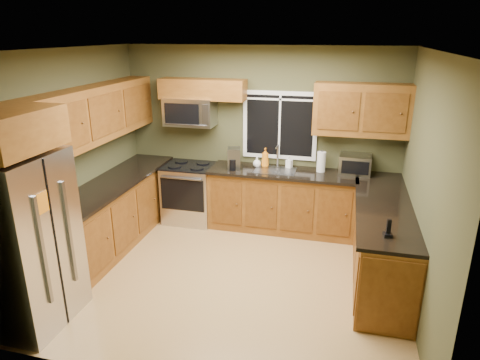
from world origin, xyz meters
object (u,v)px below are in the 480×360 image
at_px(range, 190,193).
at_px(soap_bottle_a, 265,157).
at_px(paper_towel_roll, 321,162).
at_px(soap_bottle_c, 257,162).
at_px(refrigerator, 25,242).
at_px(cordless_phone, 388,232).
at_px(kettle, 233,158).
at_px(coffee_maker, 234,159).
at_px(toaster_oven, 355,164).
at_px(microwave, 190,112).
at_px(soap_bottle_b, 289,162).

bearing_deg(range, soap_bottle_a, 7.50).
bearing_deg(paper_towel_roll, soap_bottle_c, -179.78).
height_order(refrigerator, cordless_phone, refrigerator).
bearing_deg(kettle, range, -175.53).
height_order(refrigerator, coffee_maker, refrigerator).
bearing_deg(refrigerator, soap_bottle_c, 58.98).
relative_size(toaster_oven, paper_towel_roll, 1.38).
relative_size(toaster_oven, kettle, 1.58).
xyz_separation_m(microwave, soap_bottle_a, (1.17, 0.02, -0.64)).
xyz_separation_m(paper_towel_roll, cordless_phone, (0.80, -1.97, -0.09)).
bearing_deg(soap_bottle_b, refrigerator, -126.81).
relative_size(kettle, soap_bottle_a, 0.99).
height_order(refrigerator, range, refrigerator).
bearing_deg(microwave, refrigerator, -103.34).
distance_m(refrigerator, range, 2.89).
xyz_separation_m(refrigerator, soap_bottle_c, (1.74, 2.89, 0.12)).
relative_size(soap_bottle_b, cordless_phone, 0.98).
bearing_deg(paper_towel_roll, toaster_oven, 2.40).
bearing_deg(refrigerator, range, 76.03).
xyz_separation_m(soap_bottle_c, cordless_phone, (1.76, -1.97, -0.02)).
height_order(kettle, soap_bottle_c, kettle).
distance_m(refrigerator, coffee_maker, 3.07).
bearing_deg(microwave, kettle, -6.68).
relative_size(microwave, coffee_maker, 2.42).
bearing_deg(kettle, paper_towel_roll, 3.15).
distance_m(microwave, coffee_maker, 1.00).
distance_m(microwave, soap_bottle_c, 1.27).
xyz_separation_m(soap_bottle_b, soap_bottle_c, (-0.48, -0.07, -0.02)).
bearing_deg(range, microwave, 90.02).
xyz_separation_m(range, toaster_oven, (2.48, 0.15, 0.61)).
relative_size(refrigerator, paper_towel_roll, 5.50).
distance_m(range, soap_bottle_b, 1.64).
bearing_deg(toaster_oven, soap_bottle_c, -179.05).
bearing_deg(toaster_oven, coffee_maker, -173.50).
xyz_separation_m(range, kettle, (0.70, 0.05, 0.60)).
bearing_deg(soap_bottle_a, cordless_phone, -50.71).
distance_m(coffee_maker, soap_bottle_c, 0.37).
distance_m(range, paper_towel_roll, 2.10).
relative_size(kettle, paper_towel_roll, 0.88).
height_order(paper_towel_roll, soap_bottle_b, paper_towel_roll).
relative_size(microwave, toaster_oven, 1.68).
relative_size(refrigerator, kettle, 6.27).
bearing_deg(toaster_oven, soap_bottle_a, 179.67).
bearing_deg(microwave, coffee_maker, -14.39).
bearing_deg(soap_bottle_c, coffee_maker, -150.81).
bearing_deg(microwave, cordless_phone, -35.22).
bearing_deg(kettle, coffee_maker, -70.11).
distance_m(refrigerator, cordless_phone, 3.62).
xyz_separation_m(coffee_maker, soap_bottle_b, (0.79, 0.25, -0.05)).
relative_size(refrigerator, soap_bottle_b, 9.81).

